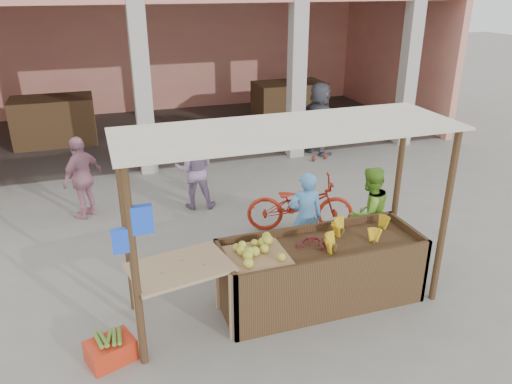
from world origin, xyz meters
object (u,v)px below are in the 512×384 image
object	(u,v)px
red_crate	(111,351)
vendor_blue	(305,215)
vendor_green	(369,211)
motorcycle	(300,203)
fruit_stall	(320,274)
side_table	(181,277)

from	to	relation	value
red_crate	vendor_blue	bearing A→B (deg)	4.61
vendor_green	motorcycle	xyz separation A→B (m)	(-0.60, 1.15, -0.28)
vendor_blue	motorcycle	xyz separation A→B (m)	(0.34, 0.95, -0.27)
motorcycle	vendor_green	bearing A→B (deg)	-134.83
vendor_blue	vendor_green	distance (m)	0.96
fruit_stall	vendor_green	size ratio (longest dim) A/B	1.70
side_table	vendor_blue	xyz separation A→B (m)	(2.04, 1.08, -0.01)
vendor_blue	motorcycle	distance (m)	1.04
fruit_stall	motorcycle	bearing A→B (deg)	74.18
red_crate	vendor_blue	distance (m)	3.26
side_table	red_crate	distance (m)	1.11
fruit_stall	motorcycle	size ratio (longest dim) A/B	1.39
vendor_blue	vendor_green	bearing A→B (deg)	177.69
red_crate	vendor_green	distance (m)	4.06
fruit_stall	vendor_blue	xyz separation A→B (m)	(0.22, 1.02, 0.36)
red_crate	vendor_green	size ratio (longest dim) A/B	0.33
fruit_stall	side_table	size ratio (longest dim) A/B	2.08
side_table	vendor_green	xyz separation A→B (m)	(2.98, 0.88, -0.00)
vendor_blue	red_crate	bearing A→B (deg)	34.09
fruit_stall	vendor_blue	world-z (taller)	vendor_blue
side_table	vendor_green	size ratio (longest dim) A/B	0.82
vendor_green	motorcycle	bearing A→B (deg)	-75.97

